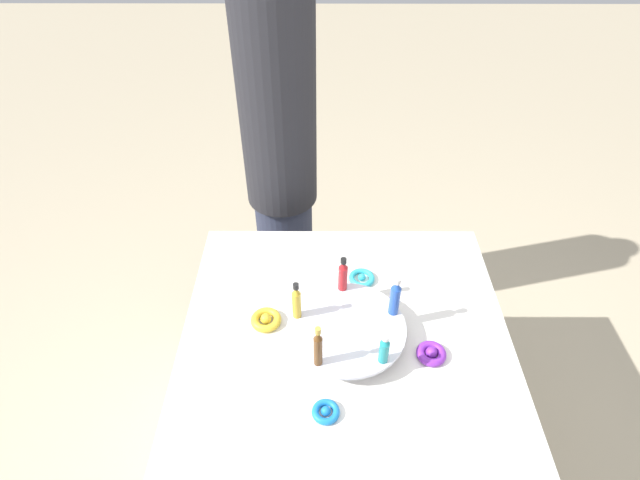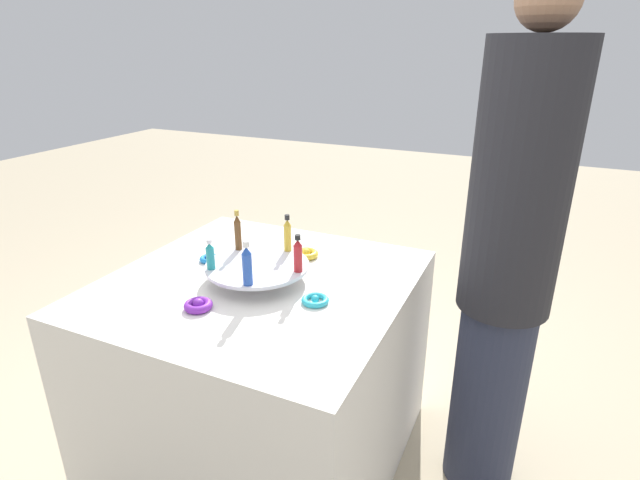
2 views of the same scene
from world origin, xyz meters
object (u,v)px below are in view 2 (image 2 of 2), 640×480
Objects in this scene: bottle_blue at (247,265)px; ribbon_bow_gold at (306,254)px; bottle_brown at (238,232)px; ribbon_bow_blue at (210,259)px; person_figure at (508,265)px; bottle_teal at (210,255)px; bottle_red at (298,255)px; display_stand at (257,268)px; ribbon_bow_teal at (315,300)px; ribbon_bow_purple at (198,305)px; bottle_gold at (288,234)px.

ribbon_bow_gold is at bearing -1.13° from bottle_blue.
ribbon_bow_blue is at bearing 100.06° from bottle_brown.
person_figure is at bearing -90.49° from ribbon_bow_gold.
ribbon_bow_gold is at bearing -27.83° from bottle_teal.
bottle_red is (0.15, -0.10, -0.01)m from bottle_blue.
display_stand is 0.17m from bottle_blue.
person_figure is at bearing -62.10° from bottle_blue.
bottle_blue is 0.24m from ribbon_bow_teal.
person_figure is at bearing -59.89° from ribbon_bow_purple.
person_figure is at bearing -60.33° from ribbon_bow_teal.
bottle_teal is 1.39× the size of ribbon_bow_blue.
display_stand is at bearing -14.14° from ribbon_bow_purple.
ribbon_bow_gold and ribbon_bow_purple have the same top height.
bottle_teal is 0.29m from bottle_red.
ribbon_bow_purple is at bearing -159.46° from bottle_teal.
person_figure is at bearing -69.43° from bottle_teal.
bottle_blue is 0.39m from ribbon_bow_blue.
bottle_gold is 1.55× the size of ribbon_bow_teal.
bottle_gold is 1.54× the size of ribbon_bow_purple.
bottle_gold is (0.06, -0.17, -0.01)m from bottle_brown.
ribbon_bow_blue is at bearing 39.01° from bottle_teal.
ribbon_bow_purple is 0.05× the size of person_figure.
bottle_gold is at bearing -73.44° from ribbon_bow_blue.
ribbon_bow_teal is at bearing -84.73° from bottle_teal.
ribbon_bow_purple is (-0.33, -0.07, -0.12)m from bottle_brown.
bottle_red is at bearing 3.22° from person_figure.
bottle_gold is at bearing -69.07° from bottle_brown.
bottle_brown is at bearing 38.93° from bottle_blue.
ribbon_bow_gold is at bearing -59.14° from ribbon_bow_blue.
bottle_teal is 1.19× the size of ribbon_bow_purple.
bottle_brown is 1.09× the size of bottle_gold.
bottle_blue reaches higher than bottle_teal.
ribbon_bow_blue is 0.36m from ribbon_bow_purple.
bottle_brown reaches higher than bottle_gold.
display_stand is 0.17m from bottle_gold.
person_figure is at bearing -80.12° from ribbon_bow_blue.
bottle_blue is at bearing 10.72° from person_figure.
person_figure reaches higher than bottle_red.
bottle_brown is 1.02× the size of bottle_blue.
ribbon_bow_purple is (-0.50, 0.13, 0.00)m from ribbon_bow_gold.
bottle_teal is 0.97m from person_figure.
bottle_blue is 1.07× the size of bottle_gold.
person_figure reaches higher than display_stand.
bottle_teal is at bearing 3.38° from person_figure.
ribbon_bow_gold is (0.16, -0.19, -0.12)m from bottle_brown.
ribbon_bow_gold reaches higher than ribbon_bow_blue.
display_stand is at bearing 165.86° from ribbon_bow_gold.
bottle_gold reaches higher than ribbon_bow_blue.
bottle_teal is at bearing 20.54° from ribbon_bow_purple.
bottle_gold reaches higher than bottle_red.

